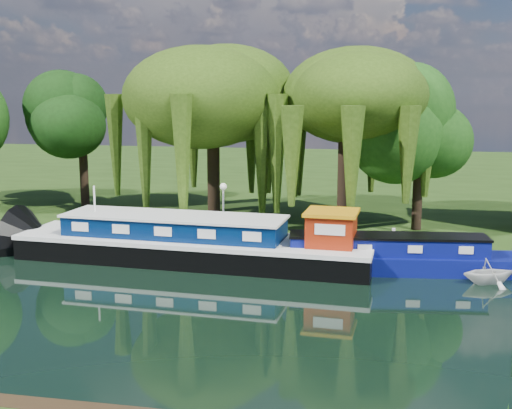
# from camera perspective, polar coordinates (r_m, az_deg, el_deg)

# --- Properties ---
(ground) EXTENTS (120.00, 120.00, 0.00)m
(ground) POSITION_cam_1_polar(r_m,az_deg,el_deg) (23.66, -10.19, -8.87)
(ground) COLOR black
(far_bank) EXTENTS (120.00, 52.00, 0.45)m
(far_bank) POSITION_cam_1_polar(r_m,az_deg,el_deg) (55.95, 2.34, 2.44)
(far_bank) COLOR #1C340E
(far_bank) RESTS_ON ground
(dutch_barge) EXTENTS (16.40, 4.65, 3.42)m
(dutch_barge) POSITION_cam_1_polar(r_m,az_deg,el_deg) (29.10, -5.37, -3.44)
(dutch_barge) COLOR black
(dutch_barge) RESTS_ON ground
(narrowboat) EXTENTS (11.93, 3.28, 1.72)m
(narrowboat) POSITION_cam_1_polar(r_m,az_deg,el_deg) (28.03, 11.58, -4.62)
(narrowboat) COLOR #091060
(narrowboat) RESTS_ON ground
(white_cruiser) EXTENTS (2.70, 2.53, 1.14)m
(white_cruiser) POSITION_cam_1_polar(r_m,az_deg,el_deg) (27.54, 19.93, -6.62)
(white_cruiser) COLOR silver
(white_cruiser) RESTS_ON ground
(willow_left) EXTENTS (7.69, 7.69, 9.22)m
(willow_left) POSITION_cam_1_polar(r_m,az_deg,el_deg) (35.83, -3.87, 9.27)
(willow_left) COLOR black
(willow_left) RESTS_ON far_bank
(willow_right) EXTENTS (7.04, 7.04, 8.57)m
(willow_right) POSITION_cam_1_polar(r_m,az_deg,el_deg) (33.37, 7.99, 8.39)
(willow_right) COLOR black
(willow_right) RESTS_ON far_bank
(tree_far_mid) EXTENTS (4.71, 4.71, 7.71)m
(tree_far_mid) POSITION_cam_1_polar(r_m,az_deg,el_deg) (41.62, -15.25, 7.15)
(tree_far_mid) COLOR black
(tree_far_mid) RESTS_ON far_bank
(tree_far_right) EXTENTS (4.50, 4.50, 7.36)m
(tree_far_right) POSITION_cam_1_polar(r_m,az_deg,el_deg) (34.12, 14.39, 6.22)
(tree_far_right) COLOR black
(tree_far_right) RESTS_ON far_bank
(lamppost) EXTENTS (0.36, 0.36, 2.56)m
(lamppost) POSITION_cam_1_polar(r_m,az_deg,el_deg) (32.70, -2.92, 0.89)
(lamppost) COLOR silver
(lamppost) RESTS_ON far_bank
(mooring_posts) EXTENTS (19.16, 0.16, 1.00)m
(mooring_posts) POSITION_cam_1_polar(r_m,az_deg,el_deg) (31.24, -5.60, -2.32)
(mooring_posts) COLOR silver
(mooring_posts) RESTS_ON far_bank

